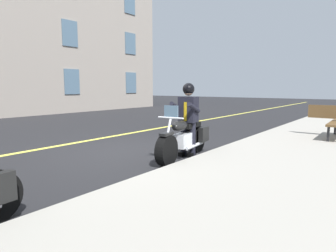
{
  "coord_description": "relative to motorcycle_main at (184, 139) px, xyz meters",
  "views": [
    {
      "loc": [
        5.08,
        5.29,
        1.64
      ],
      "look_at": [
        -0.17,
        1.27,
        0.75
      ],
      "focal_mm": 30.87,
      "sensor_mm": 36.0,
      "label": 1
    }
  ],
  "objects": [
    {
      "name": "motorcycle_main",
      "position": [
        0.0,
        0.0,
        0.0
      ],
      "size": [
        2.22,
        0.79,
        1.26
      ],
      "color": "black",
      "rests_on": "ground_plane"
    },
    {
      "name": "lane_center_stripe",
      "position": [
        0.42,
        -3.57,
        -0.45
      ],
      "size": [
        60.0,
        0.16,
        0.01
      ],
      "primitive_type": "cube",
      "color": "#E5DB4C",
      "rests_on": "ground_plane"
    },
    {
      "name": "ground_plane",
      "position": [
        0.42,
        -1.57,
        -0.45
      ],
      "size": [
        80.0,
        80.0,
        0.0
      ],
      "primitive_type": "plane",
      "color": "black"
    },
    {
      "name": "sidewalk_curb",
      "position": [
        0.42,
        2.93,
        -0.38
      ],
      "size": [
        60.0,
        5.0,
        0.15
      ],
      "primitive_type": "cube",
      "color": "#9E998E",
      "rests_on": "ground_plane"
    },
    {
      "name": "rider_main",
      "position": [
        -0.19,
        -0.03,
        0.58
      ],
      "size": [
        0.68,
        0.61,
        1.74
      ],
      "color": "black",
      "rests_on": "ground_plane"
    }
  ]
}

